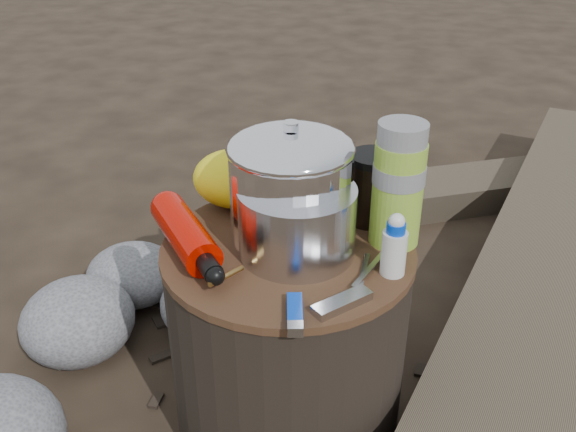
% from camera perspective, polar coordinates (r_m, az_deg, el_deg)
% --- Properties ---
extents(ground, '(60.00, 60.00, 0.00)m').
position_cam_1_polar(ground, '(1.42, 0.00, -17.13)').
color(ground, black).
rests_on(ground, ground).
extents(stump, '(0.45, 0.45, 0.42)m').
position_cam_1_polar(stump, '(1.28, 0.00, -10.69)').
color(stump, black).
rests_on(stump, ground).
extents(rock_ring, '(0.48, 1.04, 0.21)m').
position_cam_1_polar(rock_ring, '(1.43, -15.20, -12.24)').
color(rock_ring, slate).
rests_on(rock_ring, ground).
extents(log_main, '(0.99, 2.14, 0.18)m').
position_cam_1_polar(log_main, '(1.76, 22.56, -5.46)').
color(log_main, '#3C3328').
rests_on(log_main, ground).
extents(log_small, '(1.12, 0.66, 0.09)m').
position_cam_1_polar(log_small, '(2.22, 14.72, 2.17)').
color(log_small, '#3C3328').
rests_on(log_small, ground).
extents(foil_windscreen, '(0.20, 0.20, 0.12)m').
position_cam_1_polar(foil_windscreen, '(1.11, 0.78, -0.43)').
color(foil_windscreen, '#BABAC1').
rests_on(foil_windscreen, stump).
extents(camping_pot, '(0.21, 0.21, 0.21)m').
position_cam_1_polar(camping_pot, '(1.12, 0.25, 2.60)').
color(camping_pot, white).
rests_on(camping_pot, stump).
extents(fuel_bottle, '(0.21, 0.25, 0.06)m').
position_cam_1_polar(fuel_bottle, '(1.15, -9.07, -1.48)').
color(fuel_bottle, '#C30B00').
rests_on(fuel_bottle, stump).
extents(thermos, '(0.09, 0.09, 0.22)m').
position_cam_1_polar(thermos, '(1.13, 9.69, 2.69)').
color(thermos, '#83AE30').
rests_on(thermos, stump).
extents(travel_mug, '(0.09, 0.09, 0.13)m').
position_cam_1_polar(travel_mug, '(1.22, 7.43, 2.43)').
color(travel_mug, black).
rests_on(travel_mug, stump).
extents(stuff_sack, '(0.17, 0.14, 0.11)m').
position_cam_1_polar(stuff_sack, '(1.27, -4.72, 3.30)').
color(stuff_sack, yellow).
rests_on(stuff_sack, stump).
extents(food_pouch, '(0.12, 0.07, 0.15)m').
position_cam_1_polar(food_pouch, '(1.28, -0.16, 4.61)').
color(food_pouch, '#0D1452').
rests_on(food_pouch, stump).
extents(lighter, '(0.04, 0.09, 0.02)m').
position_cam_1_polar(lighter, '(0.99, 0.60, -8.27)').
color(lighter, '#0637BC').
rests_on(lighter, stump).
extents(multitool, '(0.09, 0.09, 0.01)m').
position_cam_1_polar(multitool, '(1.01, 4.81, -7.63)').
color(multitool, '#ADAEB2').
rests_on(multitool, stump).
extents(pot_grabber, '(0.06, 0.12, 0.01)m').
position_cam_1_polar(pot_grabber, '(1.08, 6.66, -4.95)').
color(pot_grabber, '#ADAEB2').
rests_on(pot_grabber, stump).
extents(squeeze_bottle, '(0.04, 0.04, 0.10)m').
position_cam_1_polar(squeeze_bottle, '(1.07, 9.36, -2.77)').
color(squeeze_bottle, silver).
rests_on(squeeze_bottle, stump).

